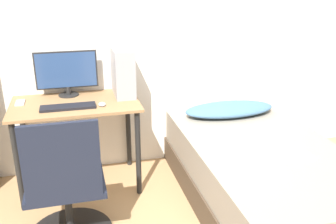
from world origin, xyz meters
name	(u,v)px	position (x,y,z in m)	size (l,w,h in m)	color
wall_back	(118,32)	(0.00, 1.33, 1.25)	(8.00, 0.05, 2.50)	silver
desk	(76,117)	(-0.41, 1.00, 0.63)	(1.01, 0.62, 0.75)	#997047
office_chair	(67,197)	(-0.51, 0.26, 0.35)	(0.57, 0.57, 0.94)	black
bed	(263,175)	(0.96, 0.35, 0.25)	(1.11, 1.90, 0.50)	#4C3D2D
pillow	(229,109)	(0.96, 1.04, 0.55)	(0.84, 0.36, 0.11)	teal
magazine	(290,152)	(1.08, 0.21, 0.51)	(0.24, 0.32, 0.01)	silver
monitor	(67,72)	(-0.46, 1.20, 0.96)	(0.51, 0.17, 0.38)	black
keyboard	(68,107)	(-0.47, 0.87, 0.76)	(0.42, 0.13, 0.02)	black
pc_tower	(122,72)	(0.00, 1.11, 0.95)	(0.16, 0.35, 0.40)	#99999E
mouse	(102,104)	(-0.21, 0.87, 0.76)	(0.06, 0.09, 0.02)	silver
phone	(20,103)	(-0.84, 1.09, 0.76)	(0.07, 0.14, 0.01)	#B7B7BC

